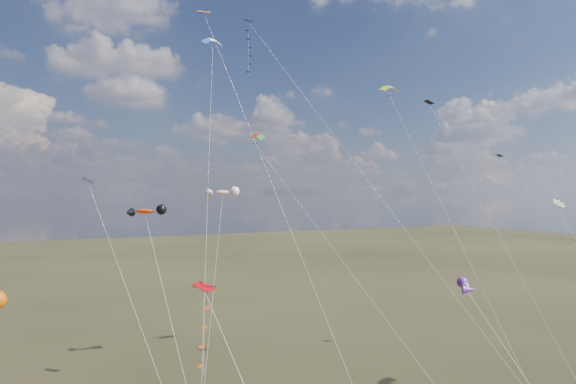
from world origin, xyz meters
name	(u,v)px	position (x,y,z in m)	size (l,w,h in m)	color
diamond_black_high	(436,138)	(19.54, 19.78, 25.05)	(1.19, 20.99, 29.48)	black
diamond_navy_tall	(269,71)	(-2.05, 17.80, 29.78)	(16.84, 21.72, 34.79)	#0B0A4D
diamond_black_mid	(110,242)	(-15.57, 17.81, 15.16)	(6.25, 10.67, 20.18)	black
diamond_red_low	(212,346)	(-14.04, -2.19, 12.20)	(4.14, 11.90, 14.88)	#AC0309
diamond_navy_right	(507,188)	(30.70, 19.54, 19.49)	(8.01, 17.61, 23.62)	#111F4D
diamond_orange_center	(252,131)	(-7.33, 9.20, 23.22)	(7.34, 16.68, 32.95)	orange
parafoil_yellow	(390,88)	(18.79, 26.98, 31.85)	(2.41, 22.27, 32.64)	yellow
parafoil_blue_white	(213,42)	(-2.57, 31.79, 36.04)	(9.50, 22.12, 36.91)	blue
parafoil_striped	(559,201)	(24.17, 8.16, 18.17)	(7.54, 9.14, 18.89)	yellow
parafoil_tricolor	(257,138)	(-0.57, 23.84, 24.48)	(13.08, 16.59, 25.22)	yellow
novelty_orange_black	(145,213)	(-13.40, 15.23, 17.45)	(2.99, 14.76, 18.01)	#E73707
novelty_white_purple	(467,287)	(3.51, -0.03, 12.97)	(3.38, 11.27, 13.44)	silver
novelty_redwhite_stripe	(223,193)	(-0.91, 33.07, 18.94)	(7.89, 12.71, 19.64)	red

